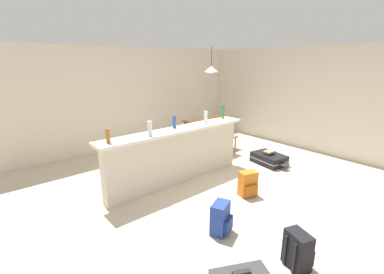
# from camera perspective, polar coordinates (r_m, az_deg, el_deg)

# --- Properties ---
(ground_plane) EXTENTS (13.00, 13.00, 0.05)m
(ground_plane) POSITION_cam_1_polar(r_m,az_deg,el_deg) (5.14, 5.68, -9.32)
(ground_plane) COLOR beige
(wall_back) EXTENTS (6.60, 0.10, 2.50)m
(wall_back) POSITION_cam_1_polar(r_m,az_deg,el_deg) (7.16, -11.97, 8.34)
(wall_back) COLOR beige
(wall_back) RESTS_ON ground_plane
(wall_right) EXTENTS (0.10, 6.00, 2.50)m
(wall_right) POSITION_cam_1_polar(r_m,az_deg,el_deg) (7.36, 21.18, 7.83)
(wall_right) COLOR beige
(wall_right) RESTS_ON ground_plane
(partition_half_wall) EXTENTS (2.80, 0.20, 0.96)m
(partition_half_wall) POSITION_cam_1_polar(r_m,az_deg,el_deg) (4.86, -3.08, -4.32)
(partition_half_wall) COLOR beige
(partition_half_wall) RESTS_ON ground_plane
(bar_countertop) EXTENTS (2.96, 0.40, 0.05)m
(bar_countertop) POSITION_cam_1_polar(r_m,az_deg,el_deg) (4.71, -3.17, 1.45)
(bar_countertop) COLOR white
(bar_countertop) RESTS_ON partition_half_wall
(bottle_amber) EXTENTS (0.06, 0.06, 0.22)m
(bottle_amber) POSITION_cam_1_polar(r_m,az_deg,el_deg) (4.05, -17.53, 0.23)
(bottle_amber) COLOR #9E661E
(bottle_amber) RESTS_ON bar_countertop
(bottle_clear) EXTENTS (0.07, 0.07, 0.24)m
(bottle_clear) POSITION_cam_1_polar(r_m,az_deg,el_deg) (4.26, -8.99, 1.77)
(bottle_clear) COLOR silver
(bottle_clear) RESTS_ON bar_countertop
(bottle_blue) EXTENTS (0.07, 0.07, 0.22)m
(bottle_blue) POSITION_cam_1_polar(r_m,az_deg,el_deg) (4.73, -3.79, 3.23)
(bottle_blue) COLOR #284C89
(bottle_blue) RESTS_ON bar_countertop
(bottle_white) EXTENTS (0.07, 0.07, 0.25)m
(bottle_white) POSITION_cam_1_polar(r_m,az_deg,el_deg) (5.00, 2.95, 4.11)
(bottle_white) COLOR silver
(bottle_white) RESTS_ON bar_countertop
(bottle_green) EXTENTS (0.06, 0.06, 0.28)m
(bottle_green) POSITION_cam_1_polar(r_m,az_deg,el_deg) (5.55, 6.62, 5.35)
(bottle_green) COLOR #2D6B38
(bottle_green) RESTS_ON bar_countertop
(dining_table) EXTENTS (1.10, 0.80, 0.74)m
(dining_table) POSITION_cam_1_polar(r_m,az_deg,el_deg) (6.74, 3.66, 2.96)
(dining_table) COLOR #4C331E
(dining_table) RESTS_ON ground_plane
(dining_chair_near_partition) EXTENTS (0.42, 0.42, 0.93)m
(dining_chair_near_partition) POSITION_cam_1_polar(r_m,az_deg,el_deg) (6.41, 6.77, 0.99)
(dining_chair_near_partition) COLOR #9E754C
(dining_chair_near_partition) RESTS_ON ground_plane
(pendant_lamp) EXTENTS (0.34, 0.34, 0.64)m
(pendant_lamp) POSITION_cam_1_polar(r_m,az_deg,el_deg) (6.56, 4.17, 14.30)
(pendant_lamp) COLOR black
(suitcase_flat_black) EXTENTS (0.58, 0.86, 0.22)m
(suitcase_flat_black) POSITION_cam_1_polar(r_m,az_deg,el_deg) (6.05, 16.13, -4.50)
(suitcase_flat_black) COLOR black
(suitcase_flat_black) RESTS_ON ground_plane
(backpack_black) EXTENTS (0.30, 0.32, 0.42)m
(backpack_black) POSITION_cam_1_polar(r_m,az_deg,el_deg) (3.32, 21.70, -21.62)
(backpack_black) COLOR black
(backpack_black) RESTS_ON ground_plane
(backpack_blue) EXTENTS (0.33, 0.31, 0.42)m
(backpack_blue) POSITION_cam_1_polar(r_m,az_deg,el_deg) (3.62, 6.17, -16.96)
(backpack_blue) COLOR #233D93
(backpack_blue) RESTS_ON ground_plane
(backpack_orange) EXTENTS (0.32, 0.30, 0.42)m
(backpack_orange) POSITION_cam_1_polar(r_m,az_deg,el_deg) (4.57, 11.87, -9.85)
(backpack_orange) COLOR orange
(backpack_orange) RESTS_ON ground_plane
(book_stack) EXTENTS (0.26, 0.21, 0.07)m
(book_stack) POSITION_cam_1_polar(r_m,az_deg,el_deg) (6.03, 16.10, -3.10)
(book_stack) COLOR #334C99
(book_stack) RESTS_ON suitcase_flat_black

